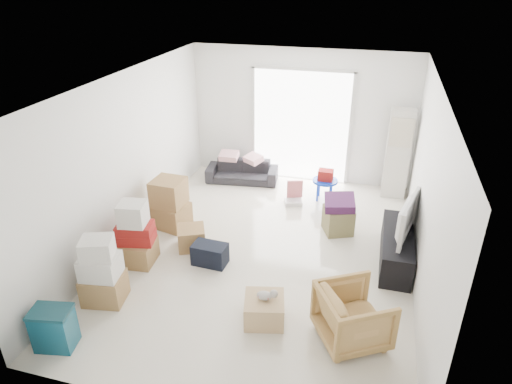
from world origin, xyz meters
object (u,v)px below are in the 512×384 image
object	(u,v)px
armchair	(353,313)
ottoman	(338,220)
ac_tower	(398,154)
television	(399,230)
kids_table	(325,179)
sofa	(242,168)
storage_bins	(54,328)
tv_console	(396,248)
wood_crate	(264,309)

from	to	relation	value
armchair	ottoman	xyz separation A→B (m)	(-0.43, 2.48, -0.17)
ac_tower	television	size ratio (longest dim) A/B	1.69
ottoman	kids_table	xyz separation A→B (m)	(-0.38, 1.14, 0.21)
sofa	kids_table	size ratio (longest dim) A/B	2.39
ac_tower	kids_table	bearing A→B (deg)	-157.07
sofa	storage_bins	xyz separation A→B (m)	(-0.79, -5.05, -0.02)
ac_tower	kids_table	world-z (taller)	ac_tower
armchair	ottoman	distance (m)	2.52
armchair	kids_table	xyz separation A→B (m)	(-0.81, 3.62, 0.04)
television	ottoman	bearing A→B (deg)	68.86
sofa	storage_bins	bearing A→B (deg)	-106.04
tv_console	wood_crate	distance (m)	2.41
storage_bins	ottoman	world-z (taller)	storage_bins
television	kids_table	bearing A→B (deg)	50.06
ottoman	armchair	bearing A→B (deg)	-80.09
storage_bins	ottoman	distance (m)	4.59
storage_bins	wood_crate	bearing A→B (deg)	25.49
armchair	wood_crate	xyz separation A→B (m)	(-1.10, 0.04, -0.23)
tv_console	storage_bins	size ratio (longest dim) A/B	2.75
kids_table	storage_bins	bearing A→B (deg)	-118.85
television	wood_crate	world-z (taller)	television
television	storage_bins	xyz separation A→B (m)	(-3.90, -2.86, -0.29)
storage_bins	armchair	bearing A→B (deg)	17.13
storage_bins	kids_table	bearing A→B (deg)	61.15
armchair	storage_bins	size ratio (longest dim) A/B	1.46
kids_table	wood_crate	distance (m)	3.60
tv_console	storage_bins	bearing A→B (deg)	-143.71
ac_tower	storage_bins	xyz separation A→B (m)	(-3.85, -5.20, -0.60)
sofa	ottoman	bearing A→B (deg)	-42.50
television	storage_bins	distance (m)	4.85
sofa	wood_crate	size ratio (longest dim) A/B	2.95
television	kids_table	size ratio (longest dim) A/B	1.68
storage_bins	kids_table	distance (m)	5.33
armchair	ac_tower	bearing A→B (deg)	-36.81
kids_table	wood_crate	xyz separation A→B (m)	(-0.29, -3.58, -0.27)
sofa	kids_table	world-z (taller)	kids_table
television	armchair	world-z (taller)	armchair
tv_console	ottoman	world-z (taller)	tv_console
armchair	television	bearing A→B (deg)	-46.25
storage_bins	wood_crate	world-z (taller)	storage_bins
tv_console	armchair	bearing A→B (deg)	-105.84
tv_console	storage_bins	xyz separation A→B (m)	(-3.90, -2.86, 0.02)
ac_tower	kids_table	size ratio (longest dim) A/B	2.84
ac_tower	sofa	size ratio (longest dim) A/B	1.19
ottoman	kids_table	bearing A→B (deg)	108.46
ac_tower	armchair	bearing A→B (deg)	-96.40
ottoman	wood_crate	world-z (taller)	ottoman
storage_bins	ottoman	xyz separation A→B (m)	(2.95, 3.52, -0.05)
wood_crate	kids_table	bearing A→B (deg)	85.37
kids_table	wood_crate	size ratio (longest dim) A/B	1.23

